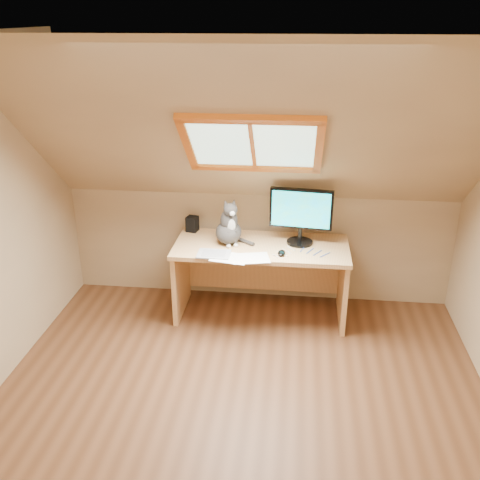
# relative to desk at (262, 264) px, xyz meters

# --- Properties ---
(ground) EXTENTS (3.50, 3.50, 0.00)m
(ground) POSITION_rel_desk_xyz_m (-0.05, -1.45, -0.46)
(ground) COLOR brown
(ground) RESTS_ON ground
(room_shell) EXTENTS (3.52, 3.52, 2.41)m
(room_shell) POSITION_rel_desk_xyz_m (-0.05, -1.54, 0.97)
(room_shell) COLOR tan
(room_shell) RESTS_ON ground
(desk) EXTENTS (1.48, 0.65, 0.68)m
(desk) POSITION_rel_desk_xyz_m (0.00, 0.00, 0.00)
(desk) COLOR #E1AA6B
(desk) RESTS_ON ground
(monitor) EXTENTS (0.53, 0.22, 0.49)m
(monitor) POSITION_rel_desk_xyz_m (0.32, 0.01, 0.49)
(monitor) COLOR black
(monitor) RESTS_ON desk
(cat) EXTENTS (0.31, 0.34, 0.41)m
(cat) POSITION_rel_desk_xyz_m (-0.28, -0.05, 0.36)
(cat) COLOR #3F3A38
(cat) RESTS_ON desk
(desk_speaker) EXTENTS (0.11, 0.11, 0.14)m
(desk_speaker) POSITION_rel_desk_xyz_m (-0.65, 0.18, 0.28)
(desk_speaker) COLOR black
(desk_speaker) RESTS_ON desk
(graphics_tablet) EXTENTS (0.27, 0.19, 0.01)m
(graphics_tablet) POSITION_rel_desk_xyz_m (-0.37, -0.30, 0.22)
(graphics_tablet) COLOR #B2B2B7
(graphics_tablet) RESTS_ON desk
(mouse) EXTENTS (0.07, 0.12, 0.03)m
(mouse) POSITION_rel_desk_xyz_m (0.18, -0.25, 0.23)
(mouse) COLOR black
(mouse) RESTS_ON desk
(papers) EXTENTS (0.33, 0.27, 0.00)m
(papers) POSITION_rel_desk_xyz_m (-0.14, -0.33, 0.22)
(papers) COLOR white
(papers) RESTS_ON desk
(cables) EXTENTS (0.51, 0.26, 0.01)m
(cables) POSITION_rel_desk_xyz_m (0.35, -0.18, 0.22)
(cables) COLOR silver
(cables) RESTS_ON desk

